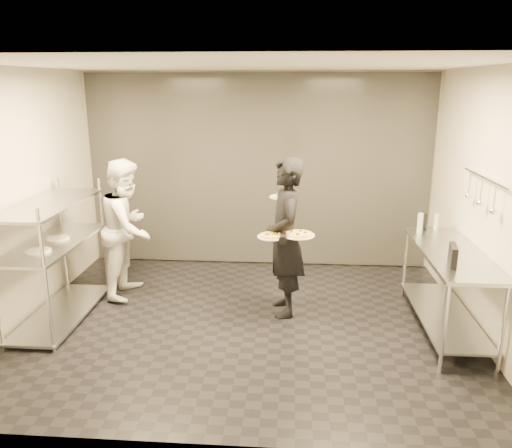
# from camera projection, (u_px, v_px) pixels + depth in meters

# --- Properties ---
(room_shell) EXTENTS (5.00, 4.00, 2.80)m
(room_shell) POSITION_uv_depth(u_px,v_px,m) (254.00, 182.00, 6.42)
(room_shell) COLOR black
(room_shell) RESTS_ON ground
(pass_rack) EXTENTS (0.60, 1.60, 1.50)m
(pass_rack) POSITION_uv_depth(u_px,v_px,m) (55.00, 254.00, 5.61)
(pass_rack) COLOR silver
(pass_rack) RESTS_ON ground
(prep_counter) EXTENTS (0.60, 1.80, 0.92)m
(prep_counter) POSITION_uv_depth(u_px,v_px,m) (448.00, 277.00, 5.34)
(prep_counter) COLOR silver
(prep_counter) RESTS_ON ground
(utensil_rail) EXTENTS (0.07, 1.20, 0.31)m
(utensil_rail) POSITION_uv_depth(u_px,v_px,m) (482.00, 193.00, 5.07)
(utensil_rail) COLOR silver
(utensil_rail) RESTS_ON room_shell
(waiter) EXTENTS (0.55, 0.74, 1.84)m
(waiter) POSITION_uv_depth(u_px,v_px,m) (285.00, 238.00, 5.70)
(waiter) COLOR black
(waiter) RESTS_ON ground
(chef) EXTENTS (0.71, 0.89, 1.74)m
(chef) POSITION_uv_depth(u_px,v_px,m) (128.00, 228.00, 6.26)
(chef) COLOR silver
(chef) RESTS_ON ground
(pizza_plate_near) EXTENTS (0.31, 0.31, 0.05)m
(pizza_plate_near) POSITION_uv_depth(u_px,v_px,m) (272.00, 236.00, 5.46)
(pizza_plate_near) COLOR white
(pizza_plate_near) RESTS_ON waiter
(pizza_plate_far) EXTENTS (0.35, 0.35, 0.05)m
(pizza_plate_far) POSITION_uv_depth(u_px,v_px,m) (299.00, 234.00, 5.48)
(pizza_plate_far) COLOR white
(pizza_plate_far) RESTS_ON waiter
(salad_plate) EXTENTS (0.30, 0.30, 0.07)m
(salad_plate) POSITION_uv_depth(u_px,v_px,m) (282.00, 195.00, 5.86)
(salad_plate) COLOR white
(salad_plate) RESTS_ON waiter
(pos_monitor) EXTENTS (0.10, 0.28, 0.20)m
(pos_monitor) POSITION_uv_depth(u_px,v_px,m) (453.00, 255.00, 4.81)
(pos_monitor) COLOR black
(pos_monitor) RESTS_ON prep_counter
(bottle_green) EXTENTS (0.07, 0.07, 0.23)m
(bottle_green) POSITION_uv_depth(u_px,v_px,m) (420.00, 223.00, 5.87)
(bottle_green) COLOR #97A597
(bottle_green) RESTS_ON prep_counter
(bottle_clear) EXTENTS (0.06, 0.06, 0.19)m
(bottle_clear) POSITION_uv_depth(u_px,v_px,m) (436.00, 222.00, 6.00)
(bottle_clear) COLOR #97A597
(bottle_clear) RESTS_ON prep_counter
(bottle_dark) EXTENTS (0.06, 0.06, 0.20)m
(bottle_dark) POSITION_uv_depth(u_px,v_px,m) (424.00, 221.00, 6.01)
(bottle_dark) COLOR black
(bottle_dark) RESTS_ON prep_counter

